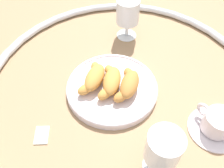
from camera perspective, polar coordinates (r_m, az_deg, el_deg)
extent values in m
plane|color=#997551|center=(0.73, 2.63, -0.74)|extent=(2.20, 2.20, 0.00)
torus|color=silver|center=(0.72, 2.66, -0.15)|extent=(0.81, 0.81, 0.02)
cylinder|color=silver|center=(0.71, 0.00, -1.06)|extent=(0.26, 0.26, 0.02)
torus|color=silver|center=(0.71, 0.00, -0.61)|extent=(0.26, 0.26, 0.01)
ellipsoid|color=#BC7A38|center=(0.68, 4.09, -0.05)|extent=(0.10, 0.05, 0.04)
ellipsoid|color=#BC7A38|center=(0.72, 3.91, 2.32)|extent=(0.05, 0.05, 0.03)
ellipsoid|color=#BC7A38|center=(0.66, 2.00, -2.94)|extent=(0.05, 0.05, 0.03)
ellipsoid|color=#CC893D|center=(0.69, 0.00, 0.74)|extent=(0.11, 0.06, 0.04)
ellipsoid|color=#CC893D|center=(0.72, -0.45, 3.02)|extent=(0.05, 0.05, 0.03)
ellipsoid|color=#CC893D|center=(0.67, -1.75, -2.31)|extent=(0.05, 0.04, 0.03)
ellipsoid|color=#CC893D|center=(0.70, -4.00, 1.50)|extent=(0.10, 0.05, 0.04)
ellipsoid|color=#CC893D|center=(0.73, -3.74, 3.74)|extent=(0.05, 0.05, 0.03)
ellipsoid|color=#CC893D|center=(0.68, -6.27, -1.25)|extent=(0.05, 0.05, 0.03)
cylinder|color=silver|center=(0.70, 22.52, -9.43)|extent=(0.14, 0.14, 0.01)
cylinder|color=silver|center=(0.67, 23.30, -8.12)|extent=(0.08, 0.08, 0.05)
cylinder|color=brown|center=(0.66, 23.89, -7.12)|extent=(0.07, 0.07, 0.01)
torus|color=silver|center=(0.68, 20.41, -5.63)|extent=(0.03, 0.04, 0.04)
cylinder|color=white|center=(0.62, 10.32, -18.09)|extent=(0.07, 0.07, 0.01)
cylinder|color=white|center=(0.59, 10.74, -17.03)|extent=(0.01, 0.01, 0.05)
cylinder|color=white|center=(0.53, 11.83, -14.24)|extent=(0.08, 0.08, 0.08)
cylinder|color=gold|center=(0.54, 11.68, -14.63)|extent=(0.07, 0.07, 0.06)
cylinder|color=white|center=(0.89, 3.36, 11.23)|extent=(0.07, 0.07, 0.01)
cylinder|color=white|center=(0.87, 3.45, 12.74)|extent=(0.01, 0.01, 0.05)
cylinder|color=white|center=(0.83, 3.68, 16.39)|extent=(0.08, 0.08, 0.08)
cylinder|color=yellow|center=(0.84, 3.62, 15.54)|extent=(0.07, 0.07, 0.05)
cube|color=white|center=(0.66, -15.91, -11.19)|extent=(0.06, 0.05, 0.01)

